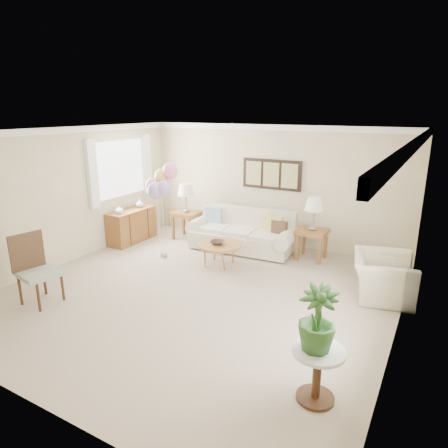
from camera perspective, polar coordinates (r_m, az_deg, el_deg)
name	(u,v)px	position (r m, az deg, el deg)	size (l,w,h in m)	color
ground_plane	(198,292)	(6.70, -3.70, -9.74)	(6.00, 6.00, 0.00)	#AE9D8A
room_shell	(194,194)	(6.30, -4.34, 4.24)	(6.04, 6.04, 2.60)	beige
wall_art_triptych	(271,174)	(8.76, 6.80, 7.05)	(1.35, 0.06, 0.65)	black
sofa	(243,234)	(8.53, 2.73, -1.45)	(2.42, 1.03, 0.87)	beige
end_table_left	(186,216)	(9.24, -5.38, 1.12)	(0.58, 0.53, 0.64)	brown
end_table_right	(312,235)	(8.10, 12.51, -1.49)	(0.57, 0.52, 0.62)	brown
lamp_left	(186,191)	(9.10, -5.48, 4.77)	(0.37, 0.37, 0.65)	gray
lamp_right	(314,205)	(7.94, 12.77, 2.68)	(0.37, 0.37, 0.66)	gray
coffee_table	(219,245)	(7.66, -0.69, -3.08)	(0.86, 0.86, 0.43)	#965B3C
decor_bowl	(217,243)	(7.62, -0.95, -2.66)	(0.26, 0.26, 0.06)	#322720
armchair	(383,277)	(6.90, 21.74, -7.03)	(1.05, 0.92, 0.68)	beige
side_table	(318,362)	(4.39, 13.25, -18.66)	(0.55, 0.55, 0.59)	silver
potted_plant	(317,319)	(4.14, 13.20, -13.02)	(0.39, 0.39, 0.69)	#294C24
accent_chair	(35,267)	(6.83, -25.35, -5.62)	(0.64, 0.64, 1.10)	gray
credenza	(132,226)	(9.28, -13.03, -0.22)	(0.46, 1.20, 0.74)	brown
vase_white	(119,210)	(8.89, -14.75, 1.99)	(0.17, 0.17, 0.17)	white
vase_sage	(140,203)	(9.36, -11.96, 2.92)	(0.18, 0.18, 0.19)	#B5B5B5
balloon_cluster	(161,183)	(7.87, -9.02, 5.80)	(0.57, 0.56, 1.93)	gray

